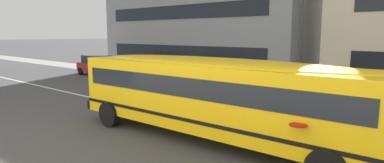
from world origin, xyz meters
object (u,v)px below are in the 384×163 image
Objects in this scene: parked_car_red_by_entrance at (97,65)px; school_bus at (219,93)px; parked_car_dark_blue_past_driveway at (141,70)px; street_lamp at (302,17)px.

school_bus is at bearing -19.41° from parked_car_red_by_entrance.
parked_car_dark_blue_past_driveway is 11.36m from street_lamp.
street_lamp reaches higher than parked_car_red_by_entrance.
street_lamp is (10.58, 2.23, 3.47)m from parked_car_dark_blue_past_driveway.
school_bus is 18.74m from parked_car_red_by_entrance.
parked_car_dark_blue_past_driveway is (-11.69, 6.83, -0.74)m from school_bus.
street_lamp is (-1.11, 9.06, 2.73)m from school_bus.
street_lamp is at bearing 9.76° from parked_car_red_by_entrance.
school_bus reaches higher than parked_car_red_by_entrance.
parked_car_red_by_entrance is 0.58× the size of street_lamp.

